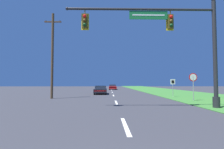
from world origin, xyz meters
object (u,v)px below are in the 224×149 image
object	(u,v)px
signal_mast	(176,39)
far_car	(113,87)
stop_sign	(193,81)
utility_pole_near	(52,54)
car_ahead	(101,90)
route_sign_post	(173,84)

from	to	relation	value
signal_mast	far_car	distance (m)	32.20
stop_sign	utility_pole_near	size ratio (longest dim) A/B	0.28
car_ahead	stop_sign	size ratio (longest dim) A/B	1.83
car_ahead	route_sign_post	bearing A→B (deg)	-33.34
utility_pole_near	far_car	bearing A→B (deg)	74.13
car_ahead	stop_sign	bearing A→B (deg)	-48.84
signal_mast	utility_pole_near	xyz separation A→B (m)	(-10.47, 7.21, 0.16)
route_sign_post	utility_pole_near	distance (m)	13.97
car_ahead	utility_pole_near	distance (m)	9.77
route_sign_post	signal_mast	bearing A→B (deg)	-108.72
signal_mast	stop_sign	size ratio (longest dim) A/B	4.04
car_ahead	far_car	size ratio (longest dim) A/B	1.04
stop_sign	route_sign_post	distance (m)	4.49
far_car	utility_pole_near	xyz separation A→B (m)	(-6.98, -24.55, 4.10)
signal_mast	utility_pole_near	size ratio (longest dim) A/B	1.11
car_ahead	far_car	xyz separation A→B (m)	(2.18, 17.10, -0.00)
far_car	signal_mast	bearing A→B (deg)	-83.74
far_car	route_sign_post	world-z (taller)	route_sign_post
stop_sign	route_sign_post	bearing A→B (deg)	92.79
signal_mast	stop_sign	xyz separation A→B (m)	(3.25, 4.47, -2.67)
signal_mast	car_ahead	xyz separation A→B (m)	(-5.66, 14.67, -3.93)
car_ahead	far_car	bearing A→B (deg)	82.74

